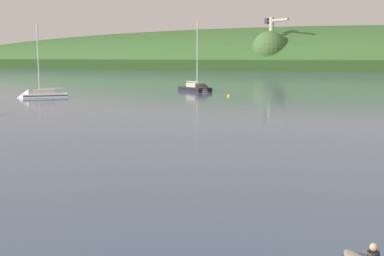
{
  "coord_description": "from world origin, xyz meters",
  "views": [
    {
      "loc": [
        23.27,
        -4.9,
        5.71
      ],
      "look_at": [
        7.29,
        26.28,
        0.86
      ],
      "focal_mm": 48.41,
      "sensor_mm": 36.0,
      "label": 1
    }
  ],
  "objects": [
    {
      "name": "sailboat_far_left",
      "position": [
        -28.86,
        49.66,
        0.17
      ],
      "size": [
        6.44,
        6.57,
        11.45
      ],
      "rotation": [
        0.0,
        0.0,
        3.95
      ],
      "color": "white",
      "rests_on": "ground"
    },
    {
      "name": "far_shoreline_hill",
      "position": [
        -40.02,
        245.49,
        0.22
      ],
      "size": [
        620.51,
        138.75,
        40.32
      ],
      "rotation": [
        0.0,
        0.0,
        0.07
      ],
      "color": "#27431B",
      "rests_on": "ground"
    },
    {
      "name": "dockside_crane",
      "position": [
        -49.13,
        211.74,
        10.93
      ],
      "size": [
        12.88,
        9.65,
        22.5
      ],
      "rotation": [
        0.0,
        0.0,
        5.7
      ],
      "color": "#4C4C51",
      "rests_on": "ground"
    },
    {
      "name": "sailboat_outer_reach",
      "position": [
        -14.69,
        71.21,
        0.26
      ],
      "size": [
        7.86,
        6.33,
        12.5
      ],
      "rotation": [
        0.0,
        0.0,
        5.71
      ],
      "color": "#232328",
      "rests_on": "ground"
    },
    {
      "name": "mooring_buoy_off_fishing_boat",
      "position": [
        -6.03,
        63.97,
        0.0
      ],
      "size": [
        0.58,
        0.58,
        0.66
      ],
      "color": "yellow",
      "rests_on": "ground"
    }
  ]
}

